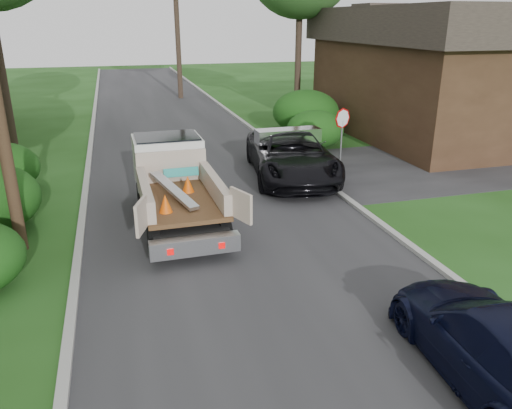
{
  "coord_description": "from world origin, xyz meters",
  "views": [
    {
      "loc": [
        -2.9,
        -7.79,
        5.53
      ],
      "look_at": [
        0.28,
        3.4,
        1.2
      ],
      "focal_mm": 35.0,
      "sensor_mm": 36.0,
      "label": 1
    }
  ],
  "objects": [
    {
      "name": "navy_suv",
      "position": [
        2.6,
        -2.5,
        0.68
      ],
      "size": [
        2.3,
        4.85,
        1.37
      ],
      "primitive_type": "imported",
      "rotation": [
        0.0,
        0.0,
        3.06
      ],
      "color": "black",
      "rests_on": "ground"
    },
    {
      "name": "flatbed_truck",
      "position": [
        -1.41,
        6.44,
        1.18
      ],
      "size": [
        2.69,
        5.75,
        2.17
      ],
      "rotation": [
        0.0,
        0.0,
        0.01
      ],
      "color": "black",
      "rests_on": "ground"
    },
    {
      "name": "curb_right",
      "position": [
        4.1,
        10.0,
        0.06
      ],
      "size": [
        0.2,
        90.0,
        0.12
      ],
      "primitive_type": "cube",
      "color": "#9E9E99",
      "rests_on": "ground"
    },
    {
      "name": "ground",
      "position": [
        0.0,
        0.0,
        0.0
      ],
      "size": [
        120.0,
        120.0,
        0.0
      ],
      "primitive_type": "plane",
      "color": "#1D4513",
      "rests_on": "ground"
    },
    {
      "name": "road",
      "position": [
        0.0,
        10.0,
        0.0
      ],
      "size": [
        8.0,
        90.0,
        0.02
      ],
      "primitive_type": "cube",
      "color": "#28282B",
      "rests_on": "ground"
    },
    {
      "name": "stop_sign",
      "position": [
        5.2,
        9.0,
        1.78
      ],
      "size": [
        0.71,
        0.32,
        2.48
      ],
      "color": "slate",
      "rests_on": "ground"
    },
    {
      "name": "house_right",
      "position": [
        13.0,
        14.0,
        3.16
      ],
      "size": [
        9.72,
        12.96,
        6.2
      ],
      "rotation": [
        0.0,
        0.0,
        1.57
      ],
      "color": "#382417",
      "rests_on": "ground"
    },
    {
      "name": "hedge_right_b",
      "position": [
        6.5,
        16.0,
        1.1
      ],
      "size": [
        3.38,
        3.38,
        2.21
      ],
      "primitive_type": "ellipsoid",
      "color": "#113E0E",
      "rests_on": "ground"
    },
    {
      "name": "black_pickup",
      "position": [
        3.22,
        8.98,
        0.85
      ],
      "size": [
        3.77,
        6.5,
        1.7
      ],
      "primitive_type": "imported",
      "rotation": [
        0.0,
        0.0,
        -0.16
      ],
      "color": "black",
      "rests_on": "ground"
    },
    {
      "name": "side_street",
      "position": [
        12.0,
        9.0,
        0.01
      ],
      "size": [
        16.0,
        7.0,
        0.02
      ],
      "primitive_type": "cube",
      "color": "#28282B",
      "rests_on": "ground"
    },
    {
      "name": "hedge_right_a",
      "position": [
        5.8,
        13.0,
        0.85
      ],
      "size": [
        2.6,
        2.6,
        1.7
      ],
      "primitive_type": "ellipsoid",
      "color": "#113E0E",
      "rests_on": "ground"
    },
    {
      "name": "curb_left",
      "position": [
        -4.1,
        10.0,
        0.06
      ],
      "size": [
        0.2,
        90.0,
        0.12
      ],
      "primitive_type": "cube",
      "color": "#9E9E99",
      "rests_on": "ground"
    }
  ]
}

